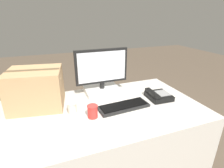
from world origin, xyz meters
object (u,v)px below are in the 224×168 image
at_px(monitor, 102,77).
at_px(paper_cup_right, 93,111).
at_px(keyboard, 124,106).
at_px(desk_phone, 158,96).
at_px(cardboard_box, 36,89).
at_px(paper_cup_left, 72,108).

xyz_separation_m(monitor, paper_cup_right, (-0.20, -0.39, -0.11)).
relative_size(keyboard, desk_phone, 2.00).
height_order(keyboard, cardboard_box, cardboard_box).
height_order(monitor, paper_cup_left, monitor).
distance_m(desk_phone, paper_cup_left, 0.76).
xyz_separation_m(keyboard, paper_cup_right, (-0.27, -0.05, 0.04)).
bearing_deg(keyboard, paper_cup_right, -173.65).
height_order(monitor, paper_cup_right, monitor).
bearing_deg(cardboard_box, paper_cup_right, -41.16).
bearing_deg(monitor, desk_phone, -33.96).
bearing_deg(desk_phone, cardboard_box, 169.84).
height_order(monitor, keyboard, monitor).
bearing_deg(desk_phone, paper_cup_left, -178.68).
relative_size(keyboard, paper_cup_left, 4.93).
distance_m(desk_phone, cardboard_box, 1.04).
xyz_separation_m(monitor, paper_cup_left, (-0.33, -0.27, -0.11)).
distance_m(monitor, desk_phone, 0.54).
bearing_deg(cardboard_box, monitor, 6.01).
height_order(desk_phone, paper_cup_left, paper_cup_left).
bearing_deg(keyboard, paper_cup_left, 166.76).
xyz_separation_m(monitor, keyboard, (0.07, -0.34, -0.15)).
relative_size(monitor, keyboard, 1.15).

